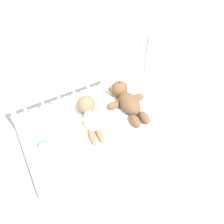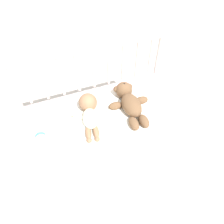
{
  "view_description": "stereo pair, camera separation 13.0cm",
  "coord_description": "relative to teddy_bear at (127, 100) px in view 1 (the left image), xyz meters",
  "views": [
    {
      "loc": [
        -0.46,
        -0.77,
        1.52
      ],
      "look_at": [
        0.0,
        0.01,
        0.59
      ],
      "focal_mm": 32.0,
      "sensor_mm": 36.0,
      "label": 1
    },
    {
      "loc": [
        -0.34,
        -0.83,
        1.52
      ],
      "look_at": [
        0.0,
        0.01,
        0.59
      ],
      "focal_mm": 32.0,
      "sensor_mm": 36.0,
      "label": 2
    }
  ],
  "objects": [
    {
      "name": "baby_bottle",
      "position": [
        -0.62,
        -0.09,
        -0.02
      ],
      "size": [
        0.06,
        0.15,
        0.06
      ],
      "color": "white",
      "rests_on": "crib_mattress"
    },
    {
      "name": "blanket",
      "position": [
        -0.14,
        -0.04,
        -0.05
      ],
      "size": [
        0.77,
        0.5,
        0.01
      ],
      "color": "white",
      "rests_on": "crib_mattress"
    },
    {
      "name": "baby",
      "position": [
        -0.29,
        0.02,
        -0.0
      ],
      "size": [
        0.27,
        0.36,
        0.13
      ],
      "color": "#EAEACC",
      "rests_on": "crib_mattress"
    },
    {
      "name": "crib_mattress",
      "position": [
        -0.15,
        -0.06,
        -0.31
      ],
      "size": [
        1.15,
        0.7,
        0.53
      ],
      "color": "#EDB7C6",
      "rests_on": "ground_plane"
    },
    {
      "name": "crib_rail",
      "position": [
        -0.15,
        0.31,
        0.04
      ],
      "size": [
        1.15,
        0.04,
        0.87
      ],
      "color": "beige",
      "rests_on": "ground_plane"
    },
    {
      "name": "teddy_bear",
      "position": [
        0.0,
        0.0,
        0.0
      ],
      "size": [
        0.3,
        0.42,
        0.12
      ],
      "color": "brown",
      "rests_on": "crib_mattress"
    },
    {
      "name": "ground_plane",
      "position": [
        -0.15,
        -0.06,
        -0.58
      ],
      "size": [
        12.0,
        12.0,
        0.0
      ],
      "primitive_type": "plane",
      "color": "silver"
    }
  ]
}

